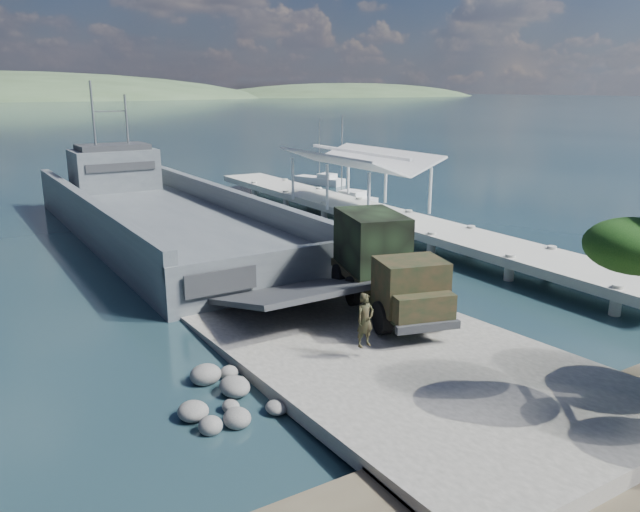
{
  "coord_description": "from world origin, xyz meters",
  "views": [
    {
      "loc": [
        -13.08,
        -17.08,
        9.65
      ],
      "look_at": [
        1.16,
        6.0,
        2.3
      ],
      "focal_mm": 35.0,
      "sensor_mm": 36.0,
      "label": 1
    }
  ],
  "objects": [
    {
      "name": "boat_ramp",
      "position": [
        0.0,
        -1.0,
        0.25
      ],
      "size": [
        10.0,
        18.0,
        0.5
      ],
      "primitive_type": "cube",
      "color": "slate",
      "rests_on": "ground"
    },
    {
      "name": "sailboat_near",
      "position": [
        16.05,
        26.4,
        0.41
      ],
      "size": [
        3.79,
        6.53,
        7.65
      ],
      "rotation": [
        0.0,
        0.0,
        0.34
      ],
      "color": "white",
      "rests_on": "ground"
    },
    {
      "name": "distant_headlands",
      "position": [
        50.0,
        560.0,
        0.0
      ],
      "size": [
        1000.0,
        240.0,
        48.0
      ],
      "primitive_type": null,
      "color": "#384E30",
      "rests_on": "ground"
    },
    {
      "name": "military_truck",
      "position": [
        2.59,
        3.18,
        2.4
      ],
      "size": [
        4.61,
        8.59,
        3.82
      ],
      "rotation": [
        0.0,
        0.0,
        -0.28
      ],
      "color": "black",
      "rests_on": "boat_ramp"
    },
    {
      "name": "soldier",
      "position": [
        -1.12,
        -0.67,
        1.47
      ],
      "size": [
        0.73,
        0.5,
        1.93
      ],
      "primitive_type": "imported",
      "rotation": [
        0.0,
        0.0,
        0.06
      ],
      "color": "black",
      "rests_on": "boat_ramp"
    },
    {
      "name": "shoreline_rocks",
      "position": [
        -6.2,
        0.5,
        0.0
      ],
      "size": [
        3.2,
        5.6,
        0.9
      ],
      "primitive_type": null,
      "color": "#5E5E5B",
      "rests_on": "ground"
    },
    {
      "name": "pier",
      "position": [
        13.0,
        18.77,
        1.6
      ],
      "size": [
        6.4,
        44.0,
        6.1
      ],
      "color": "#B5B4AA",
      "rests_on": "ground"
    },
    {
      "name": "landing_craft",
      "position": [
        -0.93,
        22.95,
        0.9
      ],
      "size": [
        9.57,
        37.1,
        10.99
      ],
      "rotation": [
        0.0,
        0.0,
        0.0
      ],
      "color": "#4A5057",
      "rests_on": "ground"
    },
    {
      "name": "sailboat_far",
      "position": [
        20.55,
        37.33,
        0.36
      ],
      "size": [
        3.42,
        5.76,
        6.75
      ],
      "rotation": [
        0.0,
        0.0,
        0.35
      ],
      "color": "white",
      "rests_on": "ground"
    },
    {
      "name": "ground",
      "position": [
        0.0,
        0.0,
        0.0
      ],
      "size": [
        1400.0,
        1400.0,
        0.0
      ],
      "primitive_type": "plane",
      "color": "#18313B",
      "rests_on": "ground"
    }
  ]
}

